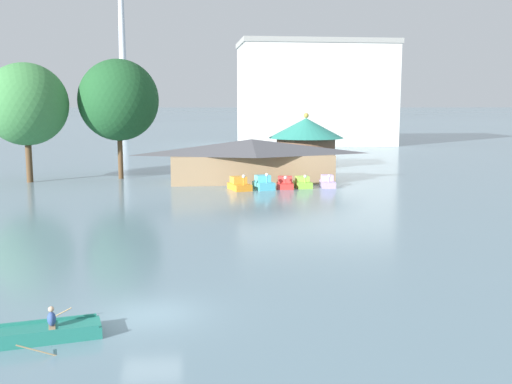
{
  "coord_description": "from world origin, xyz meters",
  "views": [
    {
      "loc": [
        1.46,
        -24.66,
        8.82
      ],
      "look_at": [
        6.69,
        18.61,
        2.33
      ],
      "focal_mm": 42.53,
      "sensor_mm": 36.0,
      "label": 1
    }
  ],
  "objects_px": {
    "pedal_boat_cyan": "(263,184)",
    "shoreline_tree_mid": "(119,100)",
    "pedal_boat_red": "(285,184)",
    "pedal_boat_lavender": "(327,182)",
    "pedal_boat_lime": "(303,183)",
    "pedal_boat_orange": "(239,185)",
    "boathouse": "(252,160)",
    "shoreline_tree_tall_left": "(26,104)",
    "green_roof_pavilion": "(306,139)",
    "rowboat_with_rower": "(44,333)",
    "background_building_block": "(315,93)"
  },
  "relations": [
    {
      "from": "pedal_boat_lavender",
      "to": "background_building_block",
      "type": "height_order",
      "value": "background_building_block"
    },
    {
      "from": "pedal_boat_lavender",
      "to": "boathouse",
      "type": "distance_m",
      "value": 9.19
    },
    {
      "from": "shoreline_tree_tall_left",
      "to": "green_roof_pavilion",
      "type": "bearing_deg",
      "value": 20.08
    },
    {
      "from": "pedal_boat_red",
      "to": "pedal_boat_lavender",
      "type": "xyz_separation_m",
      "value": [
        4.55,
        0.35,
        0.01
      ]
    },
    {
      "from": "pedal_boat_cyan",
      "to": "pedal_boat_lime",
      "type": "relative_size",
      "value": 1.11
    },
    {
      "from": "pedal_boat_orange",
      "to": "pedal_boat_cyan",
      "type": "distance_m",
      "value": 2.48
    },
    {
      "from": "boathouse",
      "to": "shoreline_tree_mid",
      "type": "bearing_deg",
      "value": 161.95
    },
    {
      "from": "shoreline_tree_mid",
      "to": "shoreline_tree_tall_left",
      "type": "bearing_deg",
      "value": -168.0
    },
    {
      "from": "pedal_boat_cyan",
      "to": "shoreline_tree_mid",
      "type": "xyz_separation_m",
      "value": [
        -15.3,
        10.56,
        8.46
      ]
    },
    {
      "from": "pedal_boat_red",
      "to": "pedal_boat_lime",
      "type": "xyz_separation_m",
      "value": [
        1.94,
        0.4,
        -0.02
      ]
    },
    {
      "from": "pedal_boat_lavender",
      "to": "pedal_boat_cyan",
      "type": "bearing_deg",
      "value": -79.44
    },
    {
      "from": "pedal_boat_cyan",
      "to": "pedal_boat_lavender",
      "type": "relative_size",
      "value": 1.06
    },
    {
      "from": "pedal_boat_orange",
      "to": "pedal_boat_red",
      "type": "height_order",
      "value": "pedal_boat_orange"
    },
    {
      "from": "pedal_boat_orange",
      "to": "shoreline_tree_mid",
      "type": "xyz_separation_m",
      "value": [
        -12.82,
        10.67,
        8.5
      ]
    },
    {
      "from": "pedal_boat_lime",
      "to": "boathouse",
      "type": "relative_size",
      "value": 0.13
    },
    {
      "from": "rowboat_with_rower",
      "to": "pedal_boat_orange",
      "type": "distance_m",
      "value": 39.65
    },
    {
      "from": "boathouse",
      "to": "pedal_boat_orange",
      "type": "bearing_deg",
      "value": -108.1
    },
    {
      "from": "rowboat_with_rower",
      "to": "pedal_boat_lime",
      "type": "distance_m",
      "value": 42.77
    },
    {
      "from": "shoreline_tree_mid",
      "to": "green_roof_pavilion",
      "type": "bearing_deg",
      "value": 23.16
    },
    {
      "from": "pedal_boat_cyan",
      "to": "pedal_boat_lime",
      "type": "height_order",
      "value": "pedal_boat_cyan"
    },
    {
      "from": "boathouse",
      "to": "shoreline_tree_tall_left",
      "type": "distance_m",
      "value": 25.33
    },
    {
      "from": "rowboat_with_rower",
      "to": "pedal_boat_orange",
      "type": "xyz_separation_m",
      "value": [
        10.92,
        38.11,
        0.27
      ]
    },
    {
      "from": "pedal_boat_cyan",
      "to": "green_roof_pavilion",
      "type": "relative_size",
      "value": 0.27
    },
    {
      "from": "pedal_boat_orange",
      "to": "background_building_block",
      "type": "height_order",
      "value": "background_building_block"
    },
    {
      "from": "green_roof_pavilion",
      "to": "shoreline_tree_mid",
      "type": "relative_size",
      "value": 0.75
    },
    {
      "from": "pedal_boat_lime",
      "to": "shoreline_tree_mid",
      "type": "distance_m",
      "value": 23.47
    },
    {
      "from": "pedal_boat_lavender",
      "to": "boathouse",
      "type": "height_order",
      "value": "boathouse"
    },
    {
      "from": "pedal_boat_red",
      "to": "pedal_boat_lavender",
      "type": "relative_size",
      "value": 0.92
    },
    {
      "from": "green_roof_pavilion",
      "to": "rowboat_with_rower",
      "type": "bearing_deg",
      "value": -110.46
    },
    {
      "from": "pedal_boat_red",
      "to": "green_roof_pavilion",
      "type": "xyz_separation_m",
      "value": [
        6.33,
        20.44,
        3.25
      ]
    },
    {
      "from": "pedal_boat_lavender",
      "to": "pedal_boat_orange",
      "type": "bearing_deg",
      "value": -80.28
    },
    {
      "from": "pedal_boat_lavender",
      "to": "green_roof_pavilion",
      "type": "xyz_separation_m",
      "value": [
        1.78,
        20.1,
        3.24
      ]
    },
    {
      "from": "pedal_boat_orange",
      "to": "shoreline_tree_mid",
      "type": "height_order",
      "value": "shoreline_tree_mid"
    },
    {
      "from": "pedal_boat_orange",
      "to": "shoreline_tree_tall_left",
      "type": "bearing_deg",
      "value": -125.17
    },
    {
      "from": "pedal_boat_cyan",
      "to": "green_roof_pavilion",
      "type": "distance_m",
      "value": 22.73
    },
    {
      "from": "pedal_boat_cyan",
      "to": "shoreline_tree_tall_left",
      "type": "relative_size",
      "value": 0.21
    },
    {
      "from": "shoreline_tree_mid",
      "to": "rowboat_with_rower",
      "type": "bearing_deg",
      "value": -87.78
    },
    {
      "from": "pedal_boat_cyan",
      "to": "background_building_block",
      "type": "xyz_separation_m",
      "value": [
        19.44,
        65.02,
        10.06
      ]
    },
    {
      "from": "shoreline_tree_tall_left",
      "to": "pedal_boat_orange",
      "type": "bearing_deg",
      "value": -20.91
    },
    {
      "from": "rowboat_with_rower",
      "to": "boathouse",
      "type": "xyz_separation_m",
      "value": [
        12.84,
        43.98,
        2.25
      ]
    },
    {
      "from": "pedal_boat_cyan",
      "to": "pedal_boat_lavender",
      "type": "distance_m",
      "value": 6.87
    },
    {
      "from": "pedal_boat_cyan",
      "to": "green_roof_pavilion",
      "type": "xyz_separation_m",
      "value": [
        8.62,
        20.79,
        3.17
      ]
    },
    {
      "from": "rowboat_with_rower",
      "to": "shoreline_tree_mid",
      "type": "height_order",
      "value": "shoreline_tree_mid"
    },
    {
      "from": "pedal_boat_red",
      "to": "shoreline_tree_tall_left",
      "type": "relative_size",
      "value": 0.18
    },
    {
      "from": "pedal_boat_orange",
      "to": "shoreline_tree_tall_left",
      "type": "distance_m",
      "value": 25.42
    },
    {
      "from": "pedal_boat_lime",
      "to": "pedal_boat_lavender",
      "type": "xyz_separation_m",
      "value": [
        2.61,
        -0.05,
        0.04
      ]
    },
    {
      "from": "pedal_boat_red",
      "to": "pedal_boat_cyan",
      "type": "bearing_deg",
      "value": -74.06
    },
    {
      "from": "pedal_boat_cyan",
      "to": "pedal_boat_lavender",
      "type": "xyz_separation_m",
      "value": [
        6.84,
        0.69,
        -0.07
      ]
    },
    {
      "from": "shoreline_tree_tall_left",
      "to": "background_building_block",
      "type": "bearing_deg",
      "value": 51.82
    },
    {
      "from": "pedal_boat_cyan",
      "to": "shoreline_tree_mid",
      "type": "distance_m",
      "value": 20.42
    }
  ]
}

